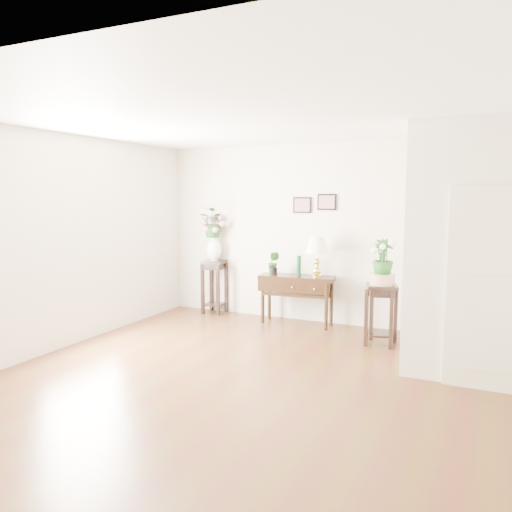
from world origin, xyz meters
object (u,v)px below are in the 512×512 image
Objects in this scene: plant_stand_a at (215,287)px; plant_stand_b at (381,315)px; table_lamp at (317,254)px; console_table at (297,300)px.

plant_stand_a reaches higher than plant_stand_b.
plant_stand_b is at bearing -25.46° from table_lamp.
table_lamp is 0.76× the size of plant_stand_b.
plant_stand_b is at bearing -12.47° from plant_stand_a.
plant_stand_a is at bearing 175.80° from table_lamp.
plant_stand_a is 3.01m from plant_stand_b.
table_lamp reaches higher than plant_stand_a.
plant_stand_a is (-1.54, 0.14, 0.07)m from console_table.
console_table is at bearing 159.84° from plant_stand_b.
plant_stand_b is (1.40, -0.51, 0.03)m from console_table.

